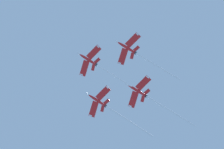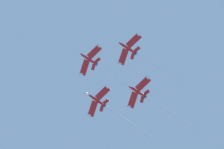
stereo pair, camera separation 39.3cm
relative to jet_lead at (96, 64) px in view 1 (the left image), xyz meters
name	(u,v)px [view 1 (the left image)]	position (x,y,z in m)	size (l,w,h in m)	color
jet_lead	(96,64)	(0.00, 0.00, 0.00)	(20.13, 40.51, 10.86)	red
jet_left_wing	(136,53)	(18.32, 14.90, -4.78)	(20.14, 40.46, 11.26)	red
jet_right_wing	(109,108)	(-15.41, 20.22, -5.36)	(20.13, 42.99, 12.10)	red
jet_slot	(150,98)	(2.48, 35.00, -8.47)	(20.12, 42.84, 11.20)	red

